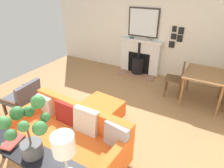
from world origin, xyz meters
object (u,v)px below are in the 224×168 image
console_table (26,156)px  dining_chair_near_fireplace (178,77)px  mantel_bowl_far (149,40)px  table_lamp_far_end (64,146)px  sofa (71,135)px  mantel_bowl_near (132,38)px  book_stack (13,142)px  fireplace (139,59)px  dining_table (205,77)px  potted_plant (28,128)px  armchair_accent (24,96)px  ottoman (102,110)px

console_table → dining_chair_near_fireplace: 3.58m
mantel_bowl_far → table_lamp_far_end: table_lamp_far_end is taller
sofa → console_table: (0.78, -0.01, 0.29)m
mantel_bowl_near → dining_chair_near_fireplace: size_ratio=0.15×
mantel_bowl_far → book_stack: (4.28, -0.20, -0.30)m
fireplace → console_table: size_ratio=0.71×
book_stack → dining_chair_near_fireplace: 3.64m
table_lamp_far_end → dining_table: size_ratio=0.55×
sofa → fireplace: bearing=-175.8°
mantel_bowl_near → book_stack: mantel_bowl_near is taller
dining_chair_near_fireplace → potted_plant: bearing=-15.2°
mantel_bowl_near → dining_table: mantel_bowl_near is taller
table_lamp_far_end → dining_chair_near_fireplace: bearing=173.3°
console_table → book_stack: bearing=-91.8°
mantel_bowl_near → sofa: 3.62m
sofa → potted_plant: 1.07m
armchair_accent → table_lamp_far_end: size_ratio=1.44×
mantel_bowl_near → console_table: mantel_bowl_near is taller
armchair_accent → potted_plant: potted_plant is taller
fireplace → mantel_bowl_near: bearing=-94.2°
ottoman → potted_plant: 1.89m
mantel_bowl_far → sofa: bearing=0.4°
armchair_accent → dining_chair_near_fireplace: (-2.26, 2.59, 0.09)m
ottoman → table_lamp_far_end: 2.02m
table_lamp_far_end → dining_table: bearing=164.2°
armchair_accent → console_table: bearing=53.0°
armchair_accent → mantel_bowl_far: bearing=154.3°
fireplace → mantel_bowl_far: (-0.02, 0.23, 0.60)m
potted_plant → console_table: bearing=-80.1°
table_lamp_far_end → potted_plant: bearing=-92.8°
mantel_bowl_near → mantel_bowl_far: mantel_bowl_far is taller
sofa → ottoman: size_ratio=2.51×
ottoman → book_stack: (1.70, -0.22, 0.49)m
console_table → book_stack: (-0.01, -0.21, 0.11)m
mantel_bowl_near → fireplace: bearing=85.8°
armchair_accent → dining_table: armchair_accent is taller
ottoman → dining_chair_near_fireplace: bearing=148.1°
ottoman → armchair_accent: (0.56, -1.53, 0.17)m
mantel_bowl_near → console_table: 4.34m
mantel_bowl_far → dining_table: mantel_bowl_far is taller
fireplace → table_lamp_far_end: 4.41m
console_table → book_stack: 0.24m
mantel_bowl_far → ottoman: size_ratio=0.16×
fireplace → ottoman: size_ratio=1.61×
ottoman → console_table: 1.75m
console_table → table_lamp_far_end: (0.00, 0.66, 0.48)m
potted_plant → mantel_bowl_near: bearing=-170.9°
console_table → table_lamp_far_end: size_ratio=3.41×
mantel_bowl_far → sofa: (3.51, 0.03, -0.70)m
fireplace → mantel_bowl_far: size_ratio=10.04×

